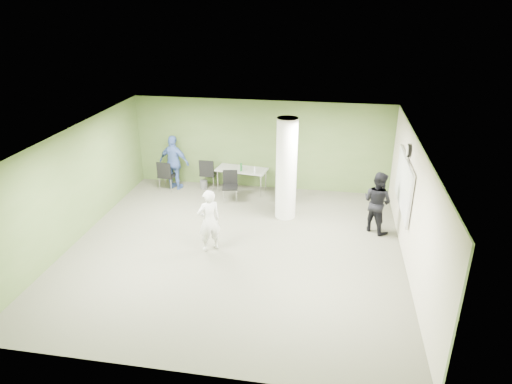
% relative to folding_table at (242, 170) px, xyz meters
% --- Properties ---
extents(floor, '(8.00, 8.00, 0.00)m').
position_rel_folding_table_xyz_m(floor, '(0.53, -3.54, -0.69)').
color(floor, '#4F4E3E').
rests_on(floor, ground).
extents(ceiling, '(8.00, 8.00, 0.00)m').
position_rel_folding_table_xyz_m(ceiling, '(0.53, -3.54, 2.11)').
color(ceiling, white).
rests_on(ceiling, wall_back).
extents(wall_back, '(8.00, 2.80, 0.02)m').
position_rel_folding_table_xyz_m(wall_back, '(0.53, 0.46, 0.71)').
color(wall_back, '#48602D').
rests_on(wall_back, floor).
extents(wall_left, '(0.02, 8.00, 2.80)m').
position_rel_folding_table_xyz_m(wall_left, '(-3.47, -3.54, 0.71)').
color(wall_left, '#48602D').
rests_on(wall_left, floor).
extents(wall_right_cream, '(0.02, 8.00, 2.80)m').
position_rel_folding_table_xyz_m(wall_right_cream, '(4.53, -3.54, 0.71)').
color(wall_right_cream, beige).
rests_on(wall_right_cream, floor).
extents(column, '(0.56, 0.56, 2.80)m').
position_rel_folding_table_xyz_m(column, '(1.53, -1.54, 0.71)').
color(column, silver).
rests_on(column, floor).
extents(whiteboard, '(0.05, 2.30, 1.30)m').
position_rel_folding_table_xyz_m(whiteboard, '(4.45, -2.34, 0.81)').
color(whiteboard, silver).
rests_on(whiteboard, wall_right_cream).
extents(wall_clock, '(0.06, 0.32, 0.32)m').
position_rel_folding_table_xyz_m(wall_clock, '(4.45, -2.34, 1.66)').
color(wall_clock, black).
rests_on(wall_clock, wall_right_cream).
extents(folding_table, '(1.63, 0.87, 0.99)m').
position_rel_folding_table_xyz_m(folding_table, '(0.00, 0.00, 0.00)').
color(folding_table, gray).
rests_on(folding_table, floor).
extents(wastebasket, '(0.24, 0.24, 0.27)m').
position_rel_folding_table_xyz_m(wastebasket, '(-1.24, -0.01, -0.55)').
color(wastebasket, '#4C4C4C').
rests_on(wastebasket, floor).
extents(chair_back_left, '(0.53, 0.53, 0.97)m').
position_rel_folding_table_xyz_m(chair_back_left, '(-2.34, -0.35, -0.12)').
color(chair_back_left, black).
rests_on(chair_back_left, floor).
extents(chair_back_right, '(0.51, 0.51, 0.98)m').
position_rel_folding_table_xyz_m(chair_back_right, '(-1.09, 0.02, -0.11)').
color(chair_back_right, black).
rests_on(chair_back_right, floor).
extents(chair_table_left, '(0.52, 0.52, 0.91)m').
position_rel_folding_table_xyz_m(chair_table_left, '(-0.22, -0.71, -0.16)').
color(chair_table_left, black).
rests_on(chair_table_left, floor).
extents(chair_table_right, '(0.56, 0.56, 0.90)m').
position_rel_folding_table_xyz_m(chair_table_right, '(1.42, -0.49, -0.16)').
color(chair_table_right, black).
rests_on(chair_table_right, floor).
extents(woman_white, '(0.68, 0.64, 1.56)m').
position_rel_folding_table_xyz_m(woman_white, '(-0.06, -3.65, 0.09)').
color(woman_white, silver).
rests_on(woman_white, floor).
extents(man_black, '(1.00, 0.98, 1.63)m').
position_rel_folding_table_xyz_m(man_black, '(3.93, -1.98, 0.13)').
color(man_black, black).
rests_on(man_black, floor).
extents(man_blue, '(1.08, 0.62, 1.74)m').
position_rel_folding_table_xyz_m(man_blue, '(-2.12, -0.14, 0.18)').
color(man_blue, '#3F5B9E').
rests_on(man_blue, floor).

